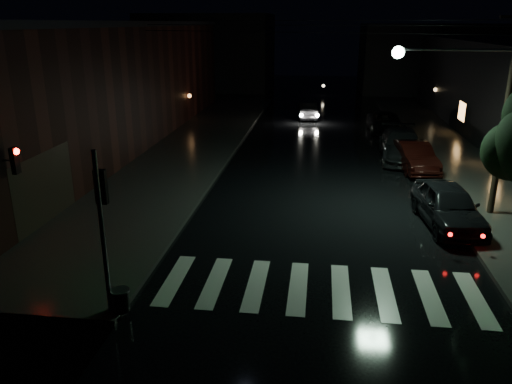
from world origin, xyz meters
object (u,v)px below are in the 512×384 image
(parked_car_d, at_px, (385,123))
(parked_car_a, at_px, (448,205))
(parked_car_b, at_px, (414,156))
(oncoming_car, at_px, (307,110))
(parked_car_c, at_px, (402,145))

(parked_car_d, bearing_deg, parked_car_a, -89.86)
(parked_car_b, xyz_separation_m, parked_car_d, (-0.37, 9.28, -0.05))
(parked_car_a, height_order, oncoming_car, parked_car_a)
(parked_car_c, xyz_separation_m, parked_car_d, (-0.05, 7.21, -0.14))
(parked_car_c, height_order, oncoming_car, parked_car_c)
(parked_car_a, distance_m, parked_car_d, 16.65)
(parked_car_d, distance_m, oncoming_car, 6.98)
(parked_car_b, relative_size, parked_car_d, 0.91)
(parked_car_c, distance_m, oncoming_car, 12.84)
(parked_car_c, height_order, parked_car_d, parked_car_c)
(parked_car_c, bearing_deg, parked_car_a, -85.33)
(parked_car_a, xyz_separation_m, parked_car_d, (-0.37, 16.64, -0.12))
(parked_car_c, xyz_separation_m, oncoming_car, (-5.48, 11.61, -0.16))
(parked_car_a, height_order, parked_car_d, parked_car_a)
(parked_car_a, height_order, parked_car_c, parked_car_c)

